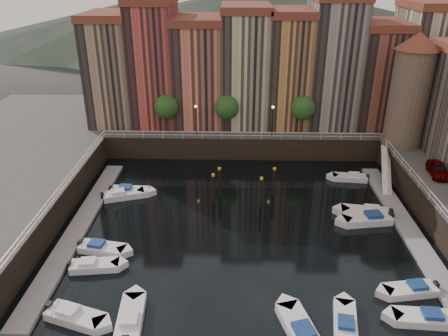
{
  "coord_description": "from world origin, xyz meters",
  "views": [
    {
      "loc": [
        -0.87,
        -37.22,
        23.76
      ],
      "look_at": [
        -1.98,
        4.0,
        4.42
      ],
      "focal_mm": 35.0,
      "sensor_mm": 36.0,
      "label": 1
    }
  ],
  "objects_px": {
    "boat_left_1": "(94,266)",
    "car_a": "(438,170)",
    "corner_tower": "(410,89)",
    "boat_left_2": "(102,248)",
    "gangway": "(386,167)",
    "mooring_pilings": "(242,187)",
    "boat_left_0": "(75,316)"
  },
  "relations": [
    {
      "from": "corner_tower",
      "to": "boat_left_0",
      "type": "relative_size",
      "value": 2.83
    },
    {
      "from": "boat_left_0",
      "to": "boat_left_1",
      "type": "distance_m",
      "value": 5.97
    },
    {
      "from": "boat_left_0",
      "to": "boat_left_2",
      "type": "bearing_deg",
      "value": 111.1
    },
    {
      "from": "mooring_pilings",
      "to": "boat_left_2",
      "type": "height_order",
      "value": "mooring_pilings"
    },
    {
      "from": "corner_tower",
      "to": "boat_left_1",
      "type": "xyz_separation_m",
      "value": [
        -32.85,
        -21.78,
        -9.86
      ]
    },
    {
      "from": "gangway",
      "to": "mooring_pilings",
      "type": "xyz_separation_m",
      "value": [
        -17.15,
        -4.84,
        -0.27
      ]
    },
    {
      "from": "corner_tower",
      "to": "boat_left_2",
      "type": "relative_size",
      "value": 2.99
    },
    {
      "from": "gangway",
      "to": "boat_left_2",
      "type": "bearing_deg",
      "value": -153.76
    },
    {
      "from": "boat_left_1",
      "to": "boat_left_2",
      "type": "relative_size",
      "value": 0.96
    },
    {
      "from": "corner_tower",
      "to": "mooring_pilings",
      "type": "distance_m",
      "value": 23.71
    },
    {
      "from": "gangway",
      "to": "mooring_pilings",
      "type": "height_order",
      "value": "gangway"
    },
    {
      "from": "gangway",
      "to": "boat_left_2",
      "type": "xyz_separation_m",
      "value": [
        -29.97,
        -14.77,
        -1.57
      ]
    },
    {
      "from": "boat_left_0",
      "to": "corner_tower",
      "type": "bearing_deg",
      "value": 58.94
    },
    {
      "from": "mooring_pilings",
      "to": "boat_left_2",
      "type": "distance_m",
      "value": 16.27
    },
    {
      "from": "car_a",
      "to": "boat_left_1",
      "type": "bearing_deg",
      "value": -151.84
    },
    {
      "from": "corner_tower",
      "to": "boat_left_2",
      "type": "bearing_deg",
      "value": -149.61
    },
    {
      "from": "car_a",
      "to": "gangway",
      "type": "bearing_deg",
      "value": 138.55
    },
    {
      "from": "mooring_pilings",
      "to": "car_a",
      "type": "bearing_deg",
      "value": 1.3
    },
    {
      "from": "boat_left_0",
      "to": "car_a",
      "type": "distance_m",
      "value": 38.52
    },
    {
      "from": "corner_tower",
      "to": "car_a",
      "type": "height_order",
      "value": "corner_tower"
    },
    {
      "from": "boat_left_1",
      "to": "car_a",
      "type": "distance_m",
      "value": 36.32
    },
    {
      "from": "gangway",
      "to": "boat_left_2",
      "type": "distance_m",
      "value": 33.45
    },
    {
      "from": "mooring_pilings",
      "to": "boat_left_1",
      "type": "bearing_deg",
      "value": -135.81
    },
    {
      "from": "boat_left_1",
      "to": "mooring_pilings",
      "type": "bearing_deg",
      "value": 37.37
    },
    {
      "from": "boat_left_2",
      "to": "car_a",
      "type": "distance_m",
      "value": 35.53
    },
    {
      "from": "gangway",
      "to": "mooring_pilings",
      "type": "distance_m",
      "value": 17.82
    },
    {
      "from": "mooring_pilings",
      "to": "boat_left_0",
      "type": "height_order",
      "value": "mooring_pilings"
    },
    {
      "from": "corner_tower",
      "to": "car_a",
      "type": "distance_m",
      "value": 11.02
    },
    {
      "from": "mooring_pilings",
      "to": "boat_left_1",
      "type": "relative_size",
      "value": 1.59
    },
    {
      "from": "boat_left_1",
      "to": "car_a",
      "type": "height_order",
      "value": "car_a"
    },
    {
      "from": "boat_left_0",
      "to": "boat_left_1",
      "type": "bearing_deg",
      "value": 112.0
    },
    {
      "from": "corner_tower",
      "to": "mooring_pilings",
      "type": "xyz_separation_m",
      "value": [
        -20.05,
        -9.34,
        -8.54
      ]
    }
  ]
}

